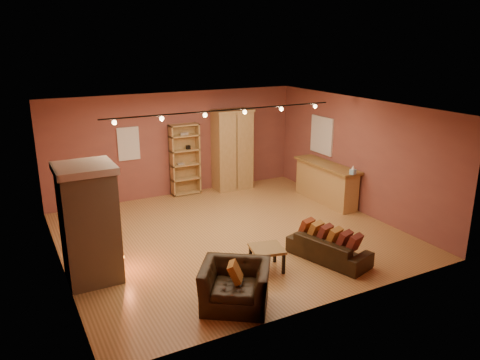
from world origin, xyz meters
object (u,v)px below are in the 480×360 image
fireplace (90,223)px  coffee_table (267,251)px  bookcase (184,159)px  loveseat (329,243)px  bar_counter (326,183)px  armoire (232,150)px  armchair (235,279)px

fireplace → coffee_table: size_ratio=3.03×
bookcase → loveseat: bookcase is taller
bookcase → loveseat: (0.96, -5.13, -0.65)m
bookcase → bar_counter: bookcase is taller
fireplace → armoire: size_ratio=0.93×
loveseat → coffee_table: size_ratio=2.43×
loveseat → bar_counter: bearing=-53.8°
loveseat → armchair: 2.42m
armoire → armchair: bearing=-116.5°
fireplace → loveseat: 4.46m
armchair → coffee_table: bearing=71.7°
loveseat → armchair: (-2.34, -0.59, 0.13)m
armchair → armoire: bearing=98.1°
armchair → coffee_table: (1.08, 0.82, -0.10)m
bookcase → armchair: (-1.39, -5.72, -0.52)m
armchair → coffee_table: 1.36m
fireplace → armchair: 2.76m
fireplace → bar_counter: bearing=12.5°
coffee_table → armoire: bearing=70.3°
bar_counter → loveseat: (-2.07, -2.76, -0.18)m
loveseat → armchair: armchair is taller
fireplace → armchair: fireplace is taller
loveseat → coffee_table: 1.28m
armoire → bookcase: bearing=172.4°
bookcase → armoire: size_ratio=0.86×
coffee_table → fireplace: bearing=158.3°
bar_counter → armchair: 5.54m
loveseat → coffee_table: bearing=63.0°
bookcase → coffee_table: 4.96m
bookcase → coffee_table: bookcase is taller
fireplace → armchair: bearing=-47.2°
bookcase → loveseat: size_ratio=1.15×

